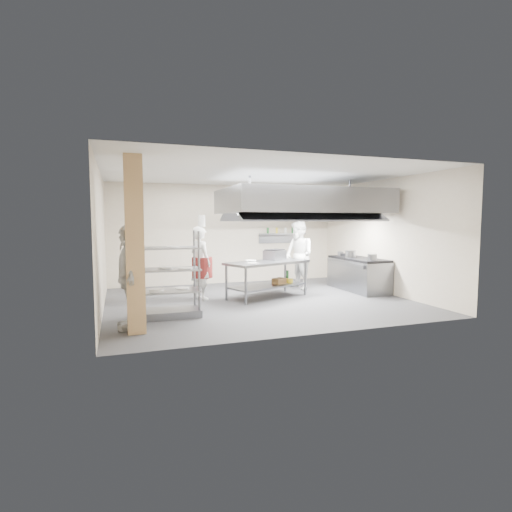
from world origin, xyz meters
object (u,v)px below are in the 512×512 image
object	(u,v)px
chef_line	(299,255)
stockpot	(350,254)
cooking_range	(358,275)
island	(267,279)
chef_head	(200,263)
griddle	(275,255)
chef_plating	(129,277)
pass_rack	(171,274)

from	to	relation	value
chef_line	stockpot	distance (m)	1.42
cooking_range	chef_line	distance (m)	1.73
chef_line	stockpot	size ratio (longest dim) A/B	6.67
island	chef_line	world-z (taller)	chef_line
cooking_range	chef_head	world-z (taller)	chef_head
griddle	stockpot	xyz separation A→B (m)	(2.23, -0.03, -0.03)
chef_head	cooking_range	bearing A→B (deg)	-118.56
stockpot	chef_line	bearing A→B (deg)	154.09
chef_plating	griddle	bearing A→B (deg)	120.04
stockpot	island	bearing A→B (deg)	-174.18
island	chef_plating	bearing A→B (deg)	-171.73
cooking_range	chef_plating	size ratio (longest dim) A/B	1.08
chef_head	stockpot	world-z (taller)	chef_head
griddle	pass_rack	bearing A→B (deg)	178.30
cooking_range	pass_rack	bearing A→B (deg)	-164.86
island	griddle	xyz separation A→B (m)	(0.31, 0.29, 0.58)
pass_rack	chef_head	size ratio (longest dim) A/B	0.96
chef_line	griddle	xyz separation A→B (m)	(-0.96, -0.59, 0.08)
pass_rack	stockpot	xyz separation A→B (m)	(5.08, 1.51, 0.14)
cooking_range	chef_line	size ratio (longest dim) A/B	1.04
island	pass_rack	xyz separation A→B (m)	(-2.53, -1.25, 0.40)
chef_head	griddle	xyz separation A→B (m)	(1.93, -0.05, 0.14)
island	pass_rack	bearing A→B (deg)	-175.30
chef_head	chef_line	xyz separation A→B (m)	(2.88, 0.54, 0.07)
stockpot	chef_head	bearing A→B (deg)	178.91
chef_line	cooking_range	bearing A→B (deg)	56.75
griddle	stockpot	bearing A→B (deg)	-30.83
cooking_range	stockpot	world-z (taller)	stockpot
chef_line	griddle	size ratio (longest dim) A/B	3.80
cooking_range	chef_plating	world-z (taller)	chef_plating
pass_rack	cooking_range	distance (m)	5.48
island	chef_plating	world-z (taller)	chef_plating
island	stockpot	distance (m)	2.62
chef_head	chef_plating	xyz separation A→B (m)	(-1.72, -2.26, 0.03)
cooking_range	stockpot	distance (m)	0.62
pass_rack	chef_head	world-z (taller)	chef_head
griddle	chef_head	bearing A→B (deg)	148.27
chef_plating	griddle	size ratio (longest dim) A/B	3.66
griddle	island	bearing A→B (deg)	-167.70
chef_head	chef_line	size ratio (longest dim) A/B	0.93
island	chef_line	xyz separation A→B (m)	(1.27, 0.88, 0.50)
chef_head	chef_line	distance (m)	2.94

